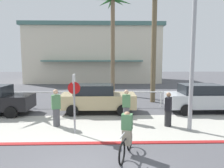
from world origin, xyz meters
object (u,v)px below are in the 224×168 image
Objects in this scene: pedestrian_0 at (126,108)px; streetlight_curb at (196,33)px; car_silver_3 at (203,98)px; pedestrian_1 at (56,109)px; palm_tree_2 at (113,24)px; cyclist_black_0 at (127,135)px; palm_tree_3 at (154,16)px; car_tan_2 at (97,98)px; pedestrian_2 at (168,111)px; stop_sign_bike_lane at (74,95)px.

streetlight_curb is at bearing -28.77° from pedestrian_0.
car_silver_3 is 8.62m from pedestrian_1.
palm_tree_2 is 13.77m from cyclist_black_0.
palm_tree_3 is 7.43m from car_tan_2.
car_tan_2 reaches higher than pedestrian_2.
pedestrian_1 is at bearing 134.62° from stop_sign_bike_lane.
palm_tree_2 reaches higher than pedestrian_0.
palm_tree_2 is 11.32m from pedestrian_2.
car_silver_3 is 2.52× the size of cyclist_black_0.
streetlight_curb is at bearing -9.23° from pedestrian_1.
car_silver_3 is 2.47× the size of pedestrian_1.
pedestrian_2 is (5.30, -0.16, -0.07)m from pedestrian_1.
car_silver_3 is (6.39, -0.03, 0.00)m from car_tan_2.
pedestrian_2 is at bearing 133.98° from streetlight_curb.
cyclist_black_0 is 0.98× the size of pedestrian_1.
palm_tree_2 is at bearing 80.42° from car_tan_2.
stop_sign_bike_lane is at bearing -102.41° from car_tan_2.
pedestrian_1 reaches higher than cyclist_black_0.
streetlight_curb is 5.39m from car_silver_3.
pedestrian_2 is (2.32, -9.58, -5.56)m from palm_tree_2.
palm_tree_3 reaches higher than pedestrian_2.
car_tan_2 is 2.52× the size of cyclist_black_0.
car_tan_2 is 3.21m from pedestrian_1.
car_tan_2 is 2.62× the size of pedestrian_0.
car_silver_3 is 5.28m from pedestrian_0.
pedestrian_1 is (-2.97, -9.42, -5.49)m from palm_tree_2.
palm_tree_3 is at bearing 54.72° from stop_sign_bike_lane.
stop_sign_bike_lane is 4.46m from pedestrian_2.
stop_sign_bike_lane is 1.44× the size of pedestrian_1.
pedestrian_0 is at bearing 33.23° from stop_sign_bike_lane.
car_tan_2 is at bearing 141.14° from pedestrian_2.
palm_tree_3 is 8.01m from pedestrian_0.
pedestrian_0 is at bearing 8.53° from pedestrian_1.
stop_sign_bike_lane is 0.30× the size of palm_tree_2.
cyclist_black_0 is at bearing -132.04° from car_silver_3.
streetlight_curb is 11.06m from palm_tree_2.
stop_sign_bike_lane is at bearing -168.39° from pedestrian_2.
palm_tree_3 is at bearing -51.81° from palm_tree_2.
stop_sign_bike_lane is 0.30× the size of palm_tree_3.
car_tan_2 reaches higher than pedestrian_0.
cyclist_black_0 is 4.38m from pedestrian_1.
streetlight_curb reaches higher than car_tan_2.
pedestrian_0 is (0.40, -8.92, -5.55)m from palm_tree_2.
palm_tree_3 is at bearing 72.58° from cyclist_black_0.
pedestrian_1 is at bearing -107.52° from palm_tree_2.
car_tan_2 is at bearing -141.94° from palm_tree_3.
streetlight_curb is 4.55× the size of pedestrian_2.
pedestrian_0 is at bearing -87.43° from palm_tree_2.
stop_sign_bike_lane is 11.61m from palm_tree_2.
palm_tree_2 reaches higher than pedestrian_2.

